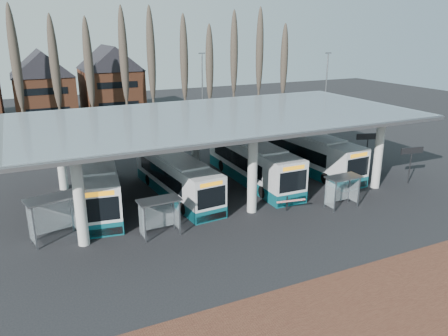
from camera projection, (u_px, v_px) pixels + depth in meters
name	position (u px, v px, depth m)	size (l,w,h in m)	color
ground	(269.00, 224.00, 30.17)	(140.00, 140.00, 0.00)	black
brick_strip	(406.00, 326.00, 19.85)	(70.00, 10.00, 0.03)	brown
station_canopy	(220.00, 122.00, 35.32)	(32.00, 16.00, 6.34)	beige
poplar_row	(138.00, 62.00, 55.86)	(45.10, 1.10, 14.50)	#473D33
townhouse_row	(5.00, 82.00, 59.74)	(36.80, 10.30, 12.25)	brown
lamp_post_b	(202.00, 93.00, 53.35)	(0.80, 0.16, 10.17)	slate
lamp_post_c	(326.00, 93.00, 53.93)	(0.80, 0.16, 10.17)	slate
bus_0	(98.00, 182.00, 33.63)	(4.53, 13.02, 3.55)	silver
bus_1	(176.00, 177.00, 35.05)	(3.45, 11.95, 3.27)	silver
bus_2	(252.00, 162.00, 38.42)	(2.87, 12.82, 3.55)	silver
bus_3	(307.00, 152.00, 41.53)	(3.49, 12.89, 3.54)	silver
shelter_0	(52.00, 209.00, 27.46)	(3.38, 2.18, 2.91)	gray
shelter_1	(159.00, 209.00, 28.14)	(2.77, 1.45, 2.53)	gray
shelter_2	(342.00, 184.00, 32.66)	(2.68, 1.38, 2.47)	gray
info_sign_0	(412.00, 153.00, 37.33)	(2.18, 0.46, 3.26)	black
info_sign_1	(368.00, 139.00, 41.48)	(2.25, 0.80, 3.44)	black
barrier	(290.00, 201.00, 31.86)	(2.24, 0.78, 1.13)	black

